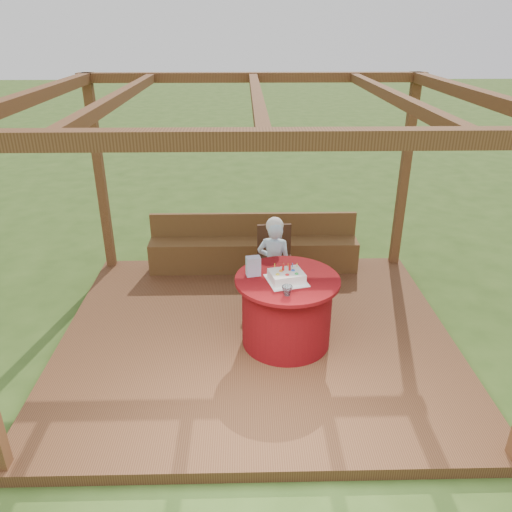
{
  "coord_description": "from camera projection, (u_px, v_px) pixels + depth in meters",
  "views": [
    {
      "loc": [
        -0.12,
        -4.91,
        3.42
      ],
      "look_at": [
        0.0,
        0.25,
        1.0
      ],
      "focal_mm": 35.0,
      "sensor_mm": 36.0,
      "label": 1
    }
  ],
  "objects": [
    {
      "name": "bench",
      "position": [
        254.0,
        251.0,
        7.29
      ],
      "size": [
        3.0,
        0.42,
        0.8
      ],
      "color": "brown",
      "rests_on": "deck"
    },
    {
      "name": "gift_bag",
      "position": [
        253.0,
        266.0,
        5.38
      ],
      "size": [
        0.17,
        0.13,
        0.22
      ],
      "primitive_type": "cube",
      "rotation": [
        0.0,
        0.0,
        0.2
      ],
      "color": "#E292CB",
      "rests_on": "table"
    },
    {
      "name": "pergola",
      "position": [
        257.0,
        137.0,
        4.87
      ],
      "size": [
        4.5,
        4.0,
        2.72
      ],
      "color": "brown",
      "rests_on": "deck"
    },
    {
      "name": "drinking_glass",
      "position": [
        287.0,
        291.0,
        5.01
      ],
      "size": [
        0.11,
        0.11,
        0.1
      ],
      "primitive_type": "imported",
      "rotation": [
        0.0,
        0.0,
        0.06
      ],
      "color": "white",
      "rests_on": "table"
    },
    {
      "name": "table",
      "position": [
        287.0,
        310.0,
        5.53
      ],
      "size": [
        1.14,
        1.14,
        0.81
      ],
      "color": "maroon",
      "rests_on": "deck"
    },
    {
      "name": "ground",
      "position": [
        256.0,
        341.0,
        5.9
      ],
      "size": [
        60.0,
        60.0,
        0.0
      ],
      "primitive_type": "plane",
      "color": "#314E1A",
      "rests_on": "ground"
    },
    {
      "name": "elderly_woman",
      "position": [
        274.0,
        262.0,
        6.16
      ],
      "size": [
        0.47,
        0.36,
        1.2
      ],
      "color": "#9ECEEB",
      "rests_on": "deck"
    },
    {
      "name": "deck",
      "position": [
        256.0,
        337.0,
        5.87
      ],
      "size": [
        4.5,
        4.0,
        0.12
      ],
      "primitive_type": "cube",
      "color": "brown",
      "rests_on": "ground"
    },
    {
      "name": "birthday_cake",
      "position": [
        287.0,
        276.0,
        5.28
      ],
      "size": [
        0.48,
        0.48,
        0.18
      ],
      "color": "white",
      "rests_on": "table"
    },
    {
      "name": "chair",
      "position": [
        275.0,
        256.0,
        6.59
      ],
      "size": [
        0.48,
        0.48,
        0.9
      ],
      "color": "#3C2213",
      "rests_on": "deck"
    }
  ]
}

